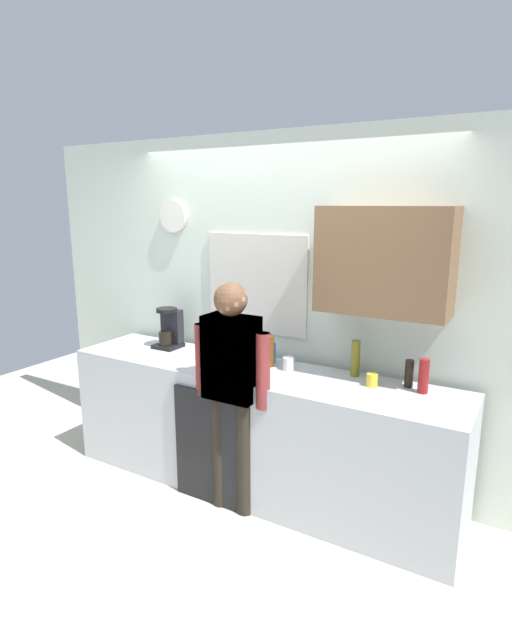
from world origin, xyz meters
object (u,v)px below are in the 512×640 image
object	(u,v)px
coffee_maker	(170,329)
cup_yellow_cup	(372,380)
mixing_bowl	(238,372)
cup_white_mug	(288,364)
bottle_dark_sauce	(409,374)
person_guest	(232,380)
bottle_red_vinegar	(424,376)
bottle_olive_oil	(355,358)
person_at_sink	(232,380)
dish_soap	(272,352)
bottle_amber_beer	(270,351)

from	to	relation	value
coffee_maker	cup_yellow_cup	world-z (taller)	coffee_maker
coffee_maker	mixing_bowl	bearing A→B (deg)	-21.50
cup_white_mug	bottle_dark_sauce	bearing A→B (deg)	6.38
cup_white_mug	person_guest	distance (m)	0.46
bottle_red_vinegar	mixing_bowl	xyz separation A→B (m)	(-1.15, -0.34, -0.07)
person_guest	bottle_olive_oil	bearing A→B (deg)	-134.19
bottle_dark_sauce	coffee_maker	bearing A→B (deg)	-178.50
bottle_dark_sauce	person_at_sink	bearing A→B (deg)	-154.14
mixing_bowl	dish_soap	world-z (taller)	dish_soap
dish_soap	person_at_sink	distance (m)	0.51
bottle_olive_oil	cup_white_mug	size ratio (longest dim) A/B	2.63
cup_white_mug	cup_yellow_cup	size ratio (longest dim) A/B	1.12
bottle_dark_sauce	dish_soap	distance (m)	1.01
person_guest	coffee_maker	bearing A→B (deg)	-19.73
bottle_amber_beer	cup_white_mug	distance (m)	0.17
bottle_amber_beer	mixing_bowl	bearing A→B (deg)	-102.82
coffee_maker	mixing_bowl	distance (m)	0.96
cup_yellow_cup	person_guest	bearing A→B (deg)	-154.49
coffee_maker	bottle_dark_sauce	world-z (taller)	coffee_maker
cup_white_mug	person_guest	xyz separation A→B (m)	(-0.21, -0.41, -0.03)
cup_yellow_cup	mixing_bowl	distance (m)	0.89
dish_soap	person_at_sink	world-z (taller)	person_at_sink
person_at_sink	person_guest	world-z (taller)	same
bottle_amber_beer	cup_yellow_cup	xyz separation A→B (m)	(0.77, -0.02, -0.07)
cup_white_mug	mixing_bowl	xyz separation A→B (m)	(-0.23, -0.31, -0.01)
bottle_olive_oil	bottle_red_vinegar	xyz separation A→B (m)	(0.47, -0.09, -0.01)
bottle_olive_oil	cup_yellow_cup	xyz separation A→B (m)	(0.16, -0.14, -0.08)
bottle_amber_beer	person_guest	xyz separation A→B (m)	(-0.06, -0.42, -0.10)
bottle_amber_beer	mixing_bowl	size ratio (longest dim) A/B	1.05
bottle_red_vinegar	cup_yellow_cup	xyz separation A→B (m)	(-0.31, -0.05, -0.07)
bottle_dark_sauce	cup_yellow_cup	distance (m)	0.24
bottle_olive_oil	cup_yellow_cup	bearing A→B (deg)	-40.12
mixing_bowl	bottle_dark_sauce	bearing A→B (deg)	20.89
dish_soap	cup_yellow_cup	bearing A→B (deg)	-8.19
bottle_amber_beer	bottle_dark_sauce	size ratio (longest dim) A/B	1.28
person_at_sink	person_guest	xyz separation A→B (m)	(0.00, 0.00, 0.00)
dish_soap	person_guest	xyz separation A→B (m)	(-0.03, -0.51, -0.06)
bottle_olive_oil	person_at_sink	world-z (taller)	person_at_sink
bottle_red_vinegar	mixing_bowl	world-z (taller)	bottle_red_vinegar
bottle_red_vinegar	dish_soap	size ratio (longest dim) A/B	1.22
coffee_maker	person_at_sink	distance (m)	1.01
bottle_amber_beer	person_at_sink	distance (m)	0.43
bottle_olive_oil	bottle_dark_sauce	bearing A→B (deg)	-4.96
mixing_bowl	bottle_red_vinegar	bearing A→B (deg)	16.46
bottle_red_vinegar	person_guest	size ratio (longest dim) A/B	0.14
bottle_dark_sauce	mixing_bowl	world-z (taller)	bottle_dark_sauce
cup_white_mug	dish_soap	size ratio (longest dim) A/B	0.53
bottle_dark_sauce	bottle_red_vinegar	bearing A→B (deg)	-30.28
dish_soap	mixing_bowl	bearing A→B (deg)	-95.46
cup_white_mug	mixing_bowl	distance (m)	0.38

